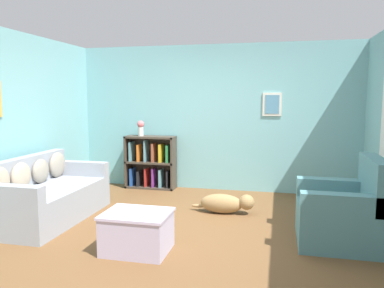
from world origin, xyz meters
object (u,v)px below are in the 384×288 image
object	(u,v)px
bookshelf	(151,163)
vase	(141,127)
recliner_chair	(344,213)
dog	(226,203)
couch	(45,196)
coffee_table	(137,231)

from	to	relation	value
bookshelf	vase	world-z (taller)	vase
recliner_chair	dog	world-z (taller)	recliner_chair
couch	coffee_table	size ratio (longest dim) A/B	2.52
couch	recliner_chair	size ratio (longest dim) A/B	1.79
bookshelf	vase	xyz separation A→B (m)	(-0.18, -0.02, 0.65)
recliner_chair	dog	size ratio (longest dim) A/B	1.08
recliner_chair	couch	bearing A→B (deg)	-179.67
dog	couch	bearing A→B (deg)	-161.09
couch	bookshelf	bearing A→B (deg)	68.42
coffee_table	dog	distance (m)	1.73
bookshelf	vase	size ratio (longest dim) A/B	3.45
recliner_chair	vase	xyz separation A→B (m)	(-3.22, 2.01, 0.77)
recliner_chair	dog	distance (m)	1.69
couch	dog	bearing A→B (deg)	18.91
recliner_chair	dog	bearing A→B (deg)	151.68
couch	recliner_chair	world-z (taller)	recliner_chair
coffee_table	vase	world-z (taller)	vase
couch	coffee_table	xyz separation A→B (m)	(1.63, -0.74, -0.09)
dog	coffee_table	bearing A→B (deg)	-115.73
couch	dog	size ratio (longest dim) A/B	1.92
bookshelf	couch	bearing A→B (deg)	-111.58
couch	recliner_chair	distance (m)	3.86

